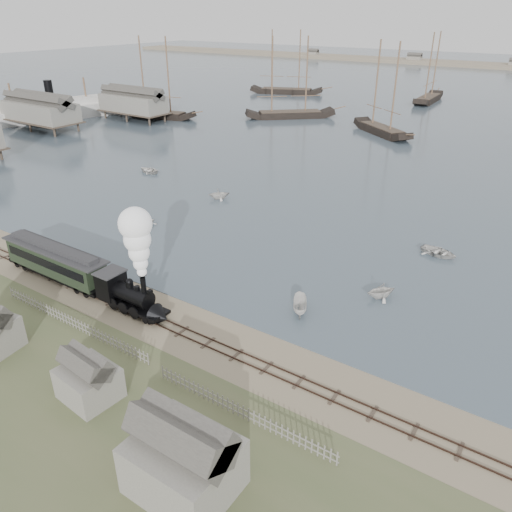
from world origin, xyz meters
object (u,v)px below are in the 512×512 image
Objects in this scene: passenger_coach at (56,260)px; beached_dinghy at (64,258)px; locomotive at (136,270)px; steamship at (51,100)px.

passenger_coach reaches higher than beached_dinghy.
passenger_coach is 3.35× the size of beached_dinghy.
passenger_coach is at bearing 180.00° from locomotive.
locomotive reaches higher than beached_dinghy.
steamship is at bearing 144.34° from passenger_coach.
locomotive is 100.83m from steamship.
steamship reaches higher than beached_dinghy.
locomotive is 2.41× the size of beached_dinghy.
beached_dinghy is (-2.99, 2.93, -1.75)m from passenger_coach.
steamship reaches higher than passenger_coach.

